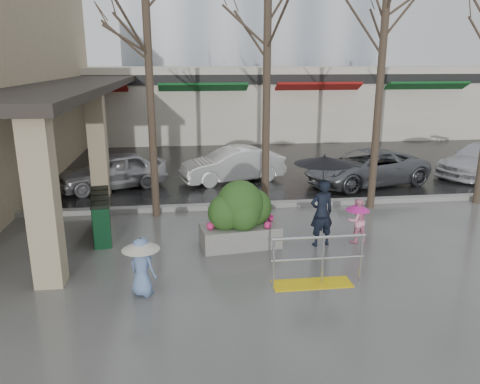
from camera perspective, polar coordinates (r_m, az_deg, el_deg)
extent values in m
plane|color=#51514F|center=(10.52, 0.05, -8.64)|extent=(120.00, 120.00, 0.00)
cube|color=black|center=(31.82, -5.07, 7.84)|extent=(120.00, 36.00, 0.01)
cube|color=gray|center=(14.21, -2.01, -1.75)|extent=(120.00, 0.30, 0.15)
cube|color=#2D2823|center=(17.88, -19.30, 12.58)|extent=(2.80, 18.00, 0.25)
cube|color=tan|center=(9.74, -22.94, -0.97)|extent=(0.55, 0.55, 3.50)
cube|color=tan|center=(15.94, -16.94, 5.70)|extent=(0.55, 0.55, 3.50)
cube|color=beige|center=(27.79, -0.62, 10.89)|extent=(34.00, 6.00, 4.00)
cube|color=maroon|center=(25.11, -18.63, 11.52)|extent=(4.50, 1.68, 0.87)
cube|color=#0F4C1E|center=(24.68, -4.54, 12.22)|extent=(4.50, 1.68, 0.87)
cube|color=maroon|center=(25.69, 9.27, 12.20)|extent=(4.50, 1.68, 0.87)
cube|color=#0F4C1E|center=(27.97, 21.39, 11.62)|extent=(4.50, 1.68, 0.87)
cube|color=black|center=(24.83, 0.18, 13.56)|extent=(34.00, 0.35, 0.50)
cube|color=yellow|center=(9.70, 8.76, -10.99)|extent=(1.60, 0.50, 0.02)
cylinder|color=silver|center=(9.31, 4.09, -8.68)|extent=(0.05, 0.05, 1.00)
cylinder|color=silver|center=(9.55, 10.05, -8.25)|extent=(0.05, 0.05, 1.00)
cylinder|color=silver|center=(9.80, 14.56, -7.87)|extent=(0.05, 0.05, 1.00)
cylinder|color=silver|center=(9.33, 9.61, -5.49)|extent=(1.90, 0.06, 0.06)
cylinder|color=silver|center=(9.50, 9.48, -8.02)|extent=(1.90, 0.04, 0.04)
cylinder|color=#382B21|center=(13.16, -10.87, 11.35)|extent=(0.22, 0.22, 6.80)
cylinder|color=#382B21|center=(13.35, 3.26, 12.09)|extent=(0.22, 0.22, 7.00)
cylinder|color=#382B21|center=(14.34, 16.55, 10.73)|extent=(0.22, 0.22, 6.50)
imported|color=black|center=(11.38, 9.92, -2.51)|extent=(0.67, 0.51, 1.65)
cylinder|color=black|center=(11.14, 10.13, 1.67)|extent=(0.02, 0.02, 1.05)
cone|color=black|center=(11.05, 10.23, 3.85)|extent=(1.41, 1.41, 0.18)
sphere|color=black|center=(11.02, 10.26, 4.41)|extent=(0.05, 0.05, 0.05)
imported|color=#FF9BBC|center=(11.85, 14.04, -3.39)|extent=(0.61, 0.52, 1.11)
cylinder|color=black|center=(11.78, 14.11, -2.46)|extent=(0.02, 0.02, 0.48)
cone|color=#DA2298|center=(11.74, 14.16, -1.76)|extent=(0.60, 0.60, 0.18)
sphere|color=black|center=(11.71, 14.19, -1.24)|extent=(0.05, 0.05, 0.05)
imported|color=#6683B6|center=(9.16, -11.87, -8.91)|extent=(0.67, 0.62, 1.15)
cylinder|color=black|center=(9.05, -11.96, -7.37)|extent=(0.02, 0.02, 0.54)
cone|color=beige|center=(8.98, -12.03, -6.33)|extent=(0.72, 0.72, 0.18)
sphere|color=black|center=(8.94, -12.07, -5.67)|extent=(0.05, 0.05, 0.05)
cube|color=slate|center=(11.37, -0.01, -5.32)|extent=(1.97, 1.16, 0.52)
ellipsoid|color=#1B4415|center=(11.11, -0.01, -1.59)|extent=(1.14, 1.03, 1.20)
sphere|color=#1B4415|center=(11.02, -1.82, -2.53)|extent=(0.82, 0.82, 0.82)
sphere|color=#1B4415|center=(11.35, 1.71, -1.90)|extent=(0.87, 0.87, 0.87)
cube|color=#0B3319|center=(11.72, -16.52, -4.09)|extent=(0.47, 0.47, 1.00)
cube|color=black|center=(11.55, -16.73, -1.54)|extent=(0.50, 0.50, 0.07)
cube|color=black|center=(12.19, -16.52, -3.32)|extent=(0.47, 0.47, 1.00)
cube|color=black|center=(12.03, -16.72, -0.86)|extent=(0.50, 0.50, 0.07)
cube|color=#0D3B16|center=(12.66, -16.52, -2.60)|extent=(0.47, 0.47, 1.00)
cube|color=black|center=(12.51, -16.72, -0.23)|extent=(0.50, 0.50, 0.07)
cube|color=black|center=(13.14, -16.52, -1.94)|extent=(0.47, 0.47, 1.00)
cube|color=black|center=(12.99, -16.71, 0.35)|extent=(0.50, 0.50, 0.07)
imported|color=#A9A8AD|center=(16.91, -15.27, 2.49)|extent=(3.99, 2.79, 1.26)
imported|color=white|center=(17.31, -0.93, 3.35)|extent=(4.04, 2.28, 1.26)
imported|color=slate|center=(17.47, 15.10, 2.92)|extent=(4.92, 3.20, 1.26)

